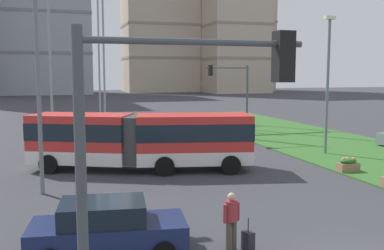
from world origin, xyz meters
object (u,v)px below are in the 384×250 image
object	(u,v)px
apartment_tower_east	(235,26)
streetlight_left	(38,83)
car_navy_sedan	(107,229)
apartment_tower_westcentre	(45,17)
articulated_bus	(141,140)
traffic_light_near_left	(160,153)
apartment_tower_eastcentre	(232,11)
pedestrian_crossing	(231,217)
traffic_light_far_right	(234,89)
streetlight_median	(328,79)
flower_planter_3	(348,165)
rolling_suitcase	(248,241)

from	to	relation	value
apartment_tower_east	streetlight_left	bearing A→B (deg)	-116.66
car_navy_sedan	apartment_tower_westcentre	world-z (taller)	apartment_tower_westcentre
streetlight_left	articulated_bus	bearing A→B (deg)	34.95
traffic_light_near_left	apartment_tower_eastcentre	world-z (taller)	apartment_tower_eastcentre
pedestrian_crossing	traffic_light_far_right	xyz separation A→B (m)	(8.22, 19.73, 2.97)
pedestrian_crossing	apartment_tower_eastcentre	world-z (taller)	apartment_tower_eastcentre
streetlight_median	apartment_tower_eastcentre	size ratio (longest dim) A/B	0.20
articulated_bus	apartment_tower_westcentre	distance (m)	97.00
traffic_light_near_left	apartment_tower_eastcentre	xyz separation A→B (m)	(44.58, 106.30, 17.67)
apartment_tower_eastcentre	apartment_tower_east	world-z (taller)	apartment_tower_eastcentre
car_navy_sedan	traffic_light_near_left	distance (m)	6.85
articulated_bus	apartment_tower_east	size ratio (longest dim) A/B	0.31
flower_planter_3	traffic_light_far_right	xyz separation A→B (m)	(-1.50, 12.03, 3.54)
streetlight_left	apartment_tower_east	size ratio (longest dim) A/B	0.23
car_navy_sedan	rolling_suitcase	bearing A→B (deg)	-13.60
pedestrian_crossing	rolling_suitcase	size ratio (longest dim) A/B	1.79
traffic_light_near_left	apartment_tower_east	world-z (taller)	apartment_tower_east
pedestrian_crossing	apartment_tower_east	xyz separation A→B (m)	(46.63, 111.84, 18.20)
traffic_light_far_right	streetlight_left	world-z (taller)	streetlight_left
streetlight_left	apartment_tower_eastcentre	world-z (taller)	apartment_tower_eastcentre
traffic_light_far_right	apartment_tower_westcentre	distance (m)	89.59
rolling_suitcase	flower_planter_3	bearing A→B (deg)	40.44
streetlight_left	apartment_tower_westcentre	distance (m)	99.72
flower_planter_3	traffic_light_near_left	size ratio (longest dim) A/B	0.19
apartment_tower_east	streetlight_median	bearing A→B (deg)	-109.43
car_navy_sedan	flower_planter_3	bearing A→B (deg)	27.70
rolling_suitcase	traffic_light_far_right	xyz separation A→B (m)	(7.77, 19.93, 3.65)
streetlight_left	apartment_tower_east	bearing A→B (deg)	63.34
flower_planter_3	streetlight_median	xyz separation A→B (m)	(1.90, 4.89, 4.37)
streetlight_median	traffic_light_far_right	bearing A→B (deg)	115.43
rolling_suitcase	traffic_light_near_left	xyz separation A→B (m)	(-3.77, -5.07, 3.70)
pedestrian_crossing	streetlight_left	xyz separation A→B (m)	(-5.47, 8.07, 3.79)
streetlight_median	apartment_tower_eastcentre	world-z (taller)	apartment_tower_eastcentre
traffic_light_far_right	car_navy_sedan	bearing A→B (deg)	-121.72
car_navy_sedan	traffic_light_near_left	xyz separation A→B (m)	(0.18, -6.03, 3.26)
flower_planter_3	rolling_suitcase	bearing A→B (deg)	-139.56
traffic_light_near_left	apartment_tower_east	size ratio (longest dim) A/B	0.15
pedestrian_crossing	apartment_tower_eastcentre	distance (m)	111.07
apartment_tower_eastcentre	traffic_light_far_right	bearing A→B (deg)	-112.11
car_navy_sedan	rolling_suitcase	distance (m)	4.09
rolling_suitcase	traffic_light_near_left	size ratio (longest dim) A/B	0.17
car_navy_sedan	apartment_tower_east	world-z (taller)	apartment_tower_east
flower_planter_3	traffic_light_near_left	bearing A→B (deg)	-135.16
pedestrian_crossing	flower_planter_3	xyz separation A→B (m)	(9.72, 7.70, -0.58)
rolling_suitcase	traffic_light_far_right	distance (m)	21.70
traffic_light_far_right	streetlight_median	xyz separation A→B (m)	(3.40, -7.14, 0.83)
traffic_light_far_right	apartment_tower_east	world-z (taller)	apartment_tower_east
traffic_light_near_left	apartment_tower_westcentre	bearing A→B (deg)	91.74
apartment_tower_westcentre	apartment_tower_east	size ratio (longest dim) A/B	1.00
traffic_light_near_left	articulated_bus	bearing A→B (deg)	80.47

